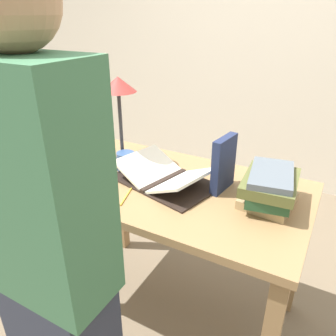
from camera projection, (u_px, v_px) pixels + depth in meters
The scene contains 10 objects.
ground_plane at pixel (173, 306), 1.85m from camera, with size 12.00×12.00×0.00m, color #70604C.
wall_back at pixel (277, 39), 2.74m from camera, with size 8.00×0.06×2.60m.
reading_desk at pixel (173, 207), 1.56m from camera, with size 1.22×0.72×0.78m.
open_book at pixel (164, 177), 1.53m from camera, with size 0.53×0.40×0.10m.
book_stack_tall at pixel (270, 188), 1.33m from camera, with size 0.23×0.30×0.15m.
book_standing_upright at pixel (224, 164), 1.43m from camera, with size 0.06×0.17×0.25m.
reading_lamp at pixel (119, 99), 1.57m from camera, with size 0.17×0.17×0.45m.
coffee_mug at pixel (126, 161), 1.64m from camera, with size 0.09×0.12×0.09m.
pencil at pixel (126, 196), 1.41m from camera, with size 0.05×0.15×0.01m.
person_reader at pixel (54, 275), 0.95m from camera, with size 0.36×0.23×1.63m.
Camera 1 is at (0.62, -1.18, 1.50)m, focal length 35.00 mm.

